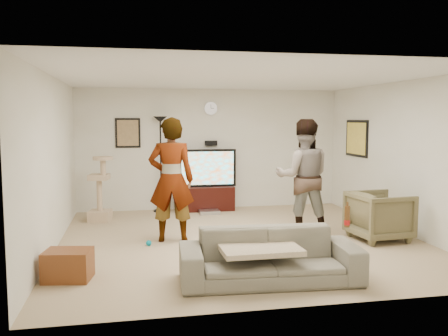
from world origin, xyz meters
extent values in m
cube|color=tan|center=(0.00, 0.00, -0.01)|extent=(5.50, 5.50, 0.02)
cube|color=white|center=(0.00, 0.00, 2.51)|extent=(5.50, 5.50, 0.02)
cube|color=silver|center=(0.00, 2.75, 1.25)|extent=(5.50, 0.04, 2.50)
cube|color=silver|center=(0.00, -2.75, 1.25)|extent=(5.50, 0.04, 2.50)
cube|color=silver|center=(-2.75, 0.00, 1.25)|extent=(0.04, 5.50, 2.50)
cube|color=silver|center=(2.75, 0.00, 1.25)|extent=(0.04, 5.50, 2.50)
cylinder|color=white|center=(0.00, 2.72, 2.10)|extent=(0.26, 0.04, 0.26)
cube|color=black|center=(0.00, 2.69, 1.38)|extent=(0.25, 0.10, 0.10)
cube|color=olive|center=(-1.70, 2.73, 1.60)|extent=(0.42, 0.03, 0.52)
cube|color=gold|center=(2.73, 1.60, 1.50)|extent=(0.03, 0.78, 0.62)
cube|color=black|center=(-0.17, 2.50, 0.25)|extent=(1.19, 0.45, 0.49)
cube|color=#B5B6C0|center=(-0.14, 2.11, 0.04)|extent=(0.40, 0.30, 0.07)
cube|color=black|center=(-0.17, 2.50, 0.88)|extent=(1.30, 0.08, 0.77)
cube|color=#31DEF6|center=(-0.17, 2.46, 0.88)|extent=(1.19, 0.01, 0.68)
cylinder|color=black|center=(-1.06, 2.55, 0.97)|extent=(0.32, 0.32, 1.93)
cube|color=tan|center=(-2.23, 1.83, 0.60)|extent=(0.45, 0.45, 1.21)
imported|color=#ADA9C1|center=(-1.05, 0.13, 0.95)|extent=(0.75, 0.54, 1.91)
imported|color=#343989|center=(1.10, 0.19, 0.94)|extent=(1.05, 0.90, 1.88)
imported|color=#6C6859|center=(-0.10, -1.96, 0.30)|extent=(2.12, 0.95, 0.60)
cube|color=beige|center=(-0.23, -1.96, 0.41)|extent=(0.91, 0.71, 0.06)
cylinder|color=#583414|center=(0.85, -1.96, 0.73)|extent=(0.06, 0.06, 0.25)
imported|color=brown|center=(2.13, -0.43, 0.38)|extent=(0.90, 0.88, 0.76)
cube|color=#5E2F15|center=(-2.40, -1.45, 0.18)|extent=(0.59, 0.48, 0.35)
sphere|color=#0587A5|center=(-1.42, -0.11, 0.04)|extent=(0.08, 0.08, 0.08)
camera|label=1|loc=(-1.66, -7.14, 1.88)|focal=38.28mm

